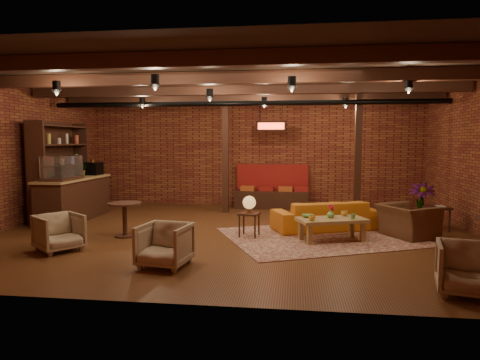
# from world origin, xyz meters

# --- Properties ---
(floor) EXTENTS (10.00, 10.00, 0.00)m
(floor) POSITION_xyz_m (0.00, 0.00, 0.00)
(floor) COLOR #3D1A0F
(floor) RESTS_ON ground
(ceiling) EXTENTS (10.00, 8.00, 0.02)m
(ceiling) POSITION_xyz_m (0.00, 0.00, 3.20)
(ceiling) COLOR black
(ceiling) RESTS_ON wall_back
(wall_back) EXTENTS (10.00, 0.02, 3.20)m
(wall_back) POSITION_xyz_m (0.00, 4.00, 1.60)
(wall_back) COLOR maroon
(wall_back) RESTS_ON ground
(wall_front) EXTENTS (10.00, 0.02, 3.20)m
(wall_front) POSITION_xyz_m (0.00, -4.00, 1.60)
(wall_front) COLOR maroon
(wall_front) RESTS_ON ground
(wall_left) EXTENTS (0.02, 8.00, 3.20)m
(wall_left) POSITION_xyz_m (-5.00, 0.00, 1.60)
(wall_left) COLOR maroon
(wall_left) RESTS_ON ground
(ceiling_beams) EXTENTS (9.80, 6.40, 0.22)m
(ceiling_beams) POSITION_xyz_m (0.00, 0.00, 3.08)
(ceiling_beams) COLOR black
(ceiling_beams) RESTS_ON ceiling
(ceiling_pipe) EXTENTS (9.60, 0.12, 0.12)m
(ceiling_pipe) POSITION_xyz_m (0.00, 1.60, 2.85)
(ceiling_pipe) COLOR black
(ceiling_pipe) RESTS_ON ceiling
(post_left) EXTENTS (0.16, 0.16, 3.20)m
(post_left) POSITION_xyz_m (-0.60, 2.60, 1.60)
(post_left) COLOR black
(post_left) RESTS_ON ground
(post_right) EXTENTS (0.16, 0.16, 3.20)m
(post_right) POSITION_xyz_m (2.80, 2.00, 1.60)
(post_right) COLOR black
(post_right) RESTS_ON ground
(service_counter) EXTENTS (0.80, 2.50, 1.60)m
(service_counter) POSITION_xyz_m (-4.10, 1.00, 0.80)
(service_counter) COLOR black
(service_counter) RESTS_ON ground
(plant_counter) EXTENTS (0.35, 0.39, 0.30)m
(plant_counter) POSITION_xyz_m (-4.00, 1.20, 1.22)
(plant_counter) COLOR #337F33
(plant_counter) RESTS_ON service_counter
(shelving_hutch) EXTENTS (0.52, 2.00, 2.40)m
(shelving_hutch) POSITION_xyz_m (-4.50, 1.10, 1.20)
(shelving_hutch) COLOR black
(shelving_hutch) RESTS_ON ground
(banquette) EXTENTS (2.10, 0.70, 1.00)m
(banquette) POSITION_xyz_m (0.60, 3.55, 0.50)
(banquette) COLOR maroon
(banquette) RESTS_ON ground
(service_sign) EXTENTS (0.86, 0.06, 0.30)m
(service_sign) POSITION_xyz_m (0.60, 3.10, 2.35)
(service_sign) COLOR red
(service_sign) RESTS_ON ceiling
(ceiling_spotlights) EXTENTS (6.40, 4.40, 0.28)m
(ceiling_spotlights) POSITION_xyz_m (0.00, 0.00, 2.86)
(ceiling_spotlights) COLOR black
(ceiling_spotlights) RESTS_ON ceiling
(rug) EXTENTS (4.50, 4.06, 0.01)m
(rug) POSITION_xyz_m (1.81, -0.15, 0.01)
(rug) COLOR maroon
(rug) RESTS_ON floor
(sofa) EXTENTS (2.38, 1.62, 0.65)m
(sofa) POSITION_xyz_m (1.91, 0.57, 0.32)
(sofa) COLOR #C56B1B
(sofa) RESTS_ON floor
(coffee_table) EXTENTS (1.44, 1.04, 0.70)m
(coffee_table) POSITION_xyz_m (1.97, -0.47, 0.40)
(coffee_table) COLOR olive
(coffee_table) RESTS_ON floor
(side_table_lamp) EXTENTS (0.46, 0.46, 0.84)m
(side_table_lamp) POSITION_xyz_m (0.36, -0.30, 0.64)
(side_table_lamp) COLOR black
(side_table_lamp) RESTS_ON floor
(round_table_left) EXTENTS (0.67, 0.67, 0.70)m
(round_table_left) POSITION_xyz_m (-2.14, -0.62, 0.47)
(round_table_left) COLOR black
(round_table_left) RESTS_ON floor
(armchair_a) EXTENTS (0.95, 0.96, 0.73)m
(armchair_a) POSITION_xyz_m (-2.85, -1.85, 0.36)
(armchair_a) COLOR beige
(armchair_a) RESTS_ON floor
(armchair_b) EXTENTS (0.81, 0.77, 0.74)m
(armchair_b) POSITION_xyz_m (-0.72, -2.53, 0.37)
(armchair_b) COLOR beige
(armchair_b) RESTS_ON floor
(armchair_right) EXTENTS (1.07, 1.20, 0.88)m
(armchair_right) POSITION_xyz_m (3.54, 0.06, 0.44)
(armchair_right) COLOR brown
(armchair_right) RESTS_ON floor
(side_table_book) EXTENTS (0.60, 0.60, 0.55)m
(side_table_book) POSITION_xyz_m (4.31, 0.80, 0.48)
(side_table_book) COLOR black
(side_table_book) RESTS_ON floor
(armchair_far) EXTENTS (0.85, 0.82, 0.73)m
(armchair_far) POSITION_xyz_m (3.44, -3.24, 0.37)
(armchair_far) COLOR beige
(armchair_far) RESTS_ON floor
(plant_tall) EXTENTS (1.89, 1.89, 3.04)m
(plant_tall) POSITION_xyz_m (4.04, 1.00, 1.52)
(plant_tall) COLOR #4C7F4C
(plant_tall) RESTS_ON floor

